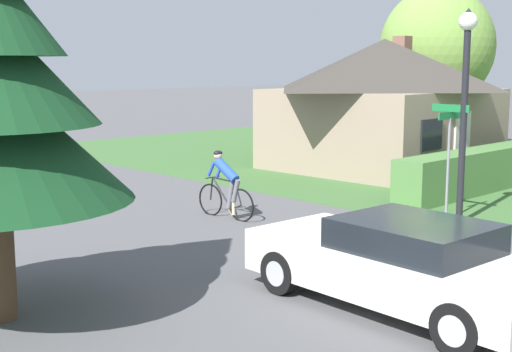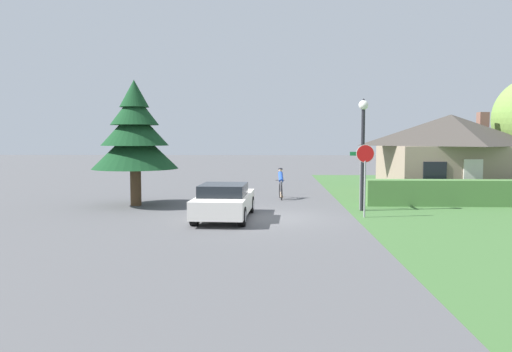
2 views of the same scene
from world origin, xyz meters
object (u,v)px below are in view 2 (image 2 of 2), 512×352
Objects in this scene: cottage_house at (450,153)px; street_name_sign at (361,167)px; cyclist at (281,184)px; street_lamp at (363,136)px; conifer_tall_near at (135,135)px; stop_sign at (365,167)px; sedan_left_lane at (224,201)px.

cottage_house reaches higher than street_name_sign.
street_lamp is at bearing -144.03° from cyclist.
conifer_tall_near reaches higher than street_lamp.
conifer_tall_near is (-15.43, -4.87, 0.94)m from cottage_house.
stop_sign is (3.08, -5.68, 1.20)m from cyclist.
cyclist is at bearing 21.94° from conifer_tall_near.
sedan_left_lane is (-11.12, -8.44, -1.54)m from cottage_house.
street_lamp is (0.21, 1.73, 1.15)m from stop_sign.
street_lamp reaches higher than stop_sign.
sedan_left_lane is at bearing 156.90° from cyclist.
conifer_tall_near reaches higher than cyclist.
cottage_house is 8.22m from street_name_sign.
sedan_left_lane is 1.79× the size of street_name_sign.
street_name_sign reaches higher than cyclist.
conifer_tall_near reaches higher than sedan_left_lane.
street_name_sign is at bearing -6.05° from conifer_tall_near.
street_lamp is at bearing -86.10° from street_name_sign.
cyclist is (-8.96, -2.27, -1.46)m from cottage_house.
cyclist is 6.57m from stop_sign.
sedan_left_lane is at bearing -39.64° from conifer_tall_near.
conifer_tall_near reaches higher than cottage_house.
conifer_tall_near is at bearing 52.87° from sedan_left_lane.
cottage_house is 9.89m from stop_sign.
stop_sign is at bearing -82.11° from sedan_left_lane.
stop_sign is 10.10m from conifer_tall_near.
street_name_sign is at bearing -97.66° from stop_sign.
sedan_left_lane is 0.83× the size of conifer_tall_near.
street_lamp reaches higher than cyclist.
conifer_tall_near reaches higher than stop_sign.
cottage_house is 2.60× the size of stop_sign.
stop_sign is at bearing -17.85° from conifer_tall_near.
conifer_tall_near is at bearing -20.26° from stop_sign.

